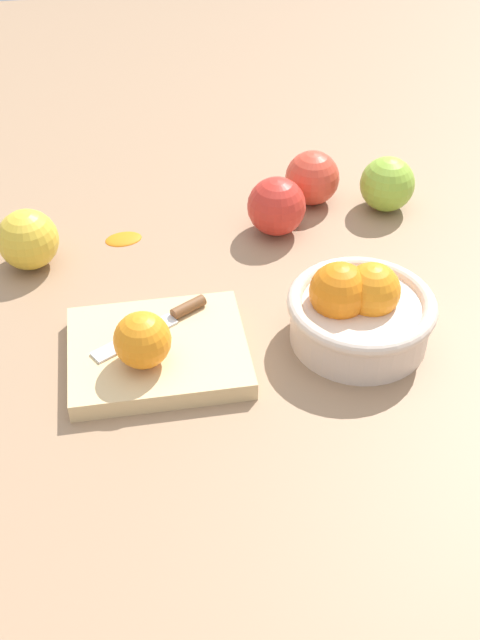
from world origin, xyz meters
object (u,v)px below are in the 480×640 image
(apple_front_right, at_px, (28,240))
(knife, at_px, (166,320))
(apple_front_left, at_px, (387,184))
(orange_on_board, at_px, (142,340))
(bowl, at_px, (359,310))
(cutting_board, at_px, (158,352))
(apple_front_left_3, at_px, (312,178))
(apple_front_left_2, at_px, (277,206))

(apple_front_right, bearing_deg, knife, 134.17)
(knife, xyz_separation_m, apple_front_right, (0.17, -0.17, 0.01))
(knife, distance_m, apple_front_left, 0.42)
(orange_on_board, distance_m, apple_front_right, 0.28)
(bowl, distance_m, apple_front_left, 0.30)
(knife, bearing_deg, apple_front_left, -144.03)
(cutting_board, bearing_deg, orange_on_board, 59.15)
(cutting_board, relative_size, apple_front_left_3, 2.56)
(apple_front_left, height_order, apple_front_left_3, same)
(cutting_board, distance_m, apple_front_left, 0.45)
(bowl, relative_size, knife, 1.25)
(apple_front_left_2, bearing_deg, apple_front_left, -167.13)
(cutting_board, height_order, knife, knife)
(bowl, xyz_separation_m, cutting_board, (0.24, 0.00, -0.03))
(apple_front_left, relative_size, apple_front_left_2, 0.97)
(cutting_board, bearing_deg, apple_front_left_3, -128.15)
(bowl, relative_size, orange_on_board, 2.73)
(orange_on_board, relative_size, knife, 0.46)
(cutting_board, bearing_deg, bowl, -178.82)
(knife, xyz_separation_m, apple_front_left, (-0.34, -0.25, 0.01))
(cutting_board, bearing_deg, apple_front_right, -53.41)
(bowl, xyz_separation_m, apple_front_left, (-0.12, -0.28, -0.00))
(apple_front_left_3, bearing_deg, knife, 49.86)
(orange_on_board, height_order, apple_front_left_3, orange_on_board)
(orange_on_board, distance_m, apple_front_left, 0.48)
(bowl, height_order, apple_front_left_2, bowl)
(apple_front_left_2, xyz_separation_m, apple_front_right, (0.34, 0.03, -0.00))
(orange_on_board, height_order, knife, orange_on_board)
(orange_on_board, distance_m, apple_front_left_2, 0.34)
(cutting_board, xyz_separation_m, apple_front_right, (0.16, -0.21, 0.03))
(cutting_board, xyz_separation_m, apple_front_left_2, (-0.18, -0.24, 0.03))
(cutting_board, relative_size, apple_front_left_2, 2.48)
(cutting_board, xyz_separation_m, apple_front_left, (-0.35, -0.28, 0.03))
(bowl, xyz_separation_m, orange_on_board, (0.25, 0.03, 0.01))
(bowl, distance_m, knife, 0.23)
(apple_front_left, bearing_deg, cutting_board, 38.78)
(bowl, relative_size, cutting_board, 0.86)
(knife, distance_m, apple_front_right, 0.24)
(knife, bearing_deg, cutting_board, 70.89)
(orange_on_board, xyz_separation_m, apple_front_left_3, (-0.26, -0.34, -0.02))
(cutting_board, height_order, orange_on_board, orange_on_board)
(apple_front_left_2, distance_m, apple_front_left_3, 0.10)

